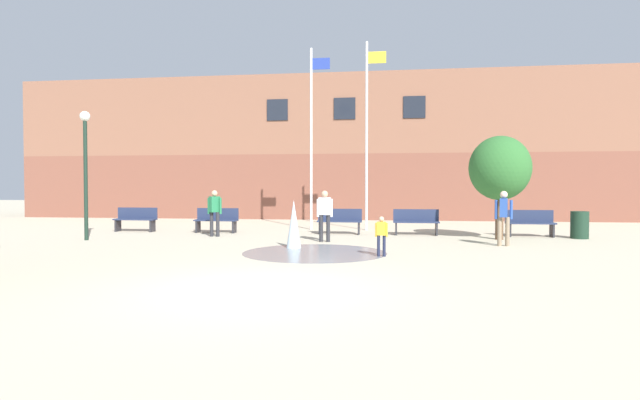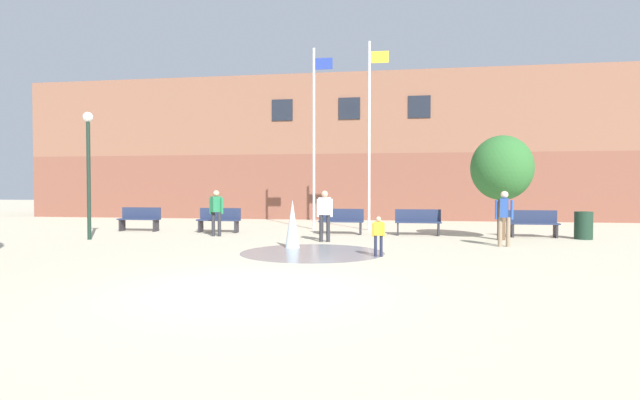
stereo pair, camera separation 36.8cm
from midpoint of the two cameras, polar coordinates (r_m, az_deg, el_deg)
ground_plane at (r=8.50m, az=-7.12°, el=-10.11°), size 100.00×100.00×0.00m
library_building at (r=28.62m, az=4.33°, el=5.68°), size 36.00×6.05×7.57m
splash_fountain at (r=13.63m, az=-1.68°, el=-3.77°), size 3.74×3.74×1.34m
park_bench_far_left at (r=20.39m, az=-19.42°, el=-2.02°), size 1.60×0.44×0.91m
park_bench_under_left_flagpole at (r=19.01m, az=-10.92°, el=-2.22°), size 1.60×0.44×0.91m
park_bench_center at (r=18.02m, az=3.03°, el=-2.39°), size 1.60×0.44×0.91m
park_bench_under_right_flagpole at (r=17.94m, az=11.71°, el=-2.44°), size 1.60×0.44×0.91m
park_bench_near_trashcan at (r=18.47m, az=23.71°, el=-2.43°), size 1.60×0.44×0.91m
teen_by_trashcan at (r=17.52m, az=-11.18°, el=-1.05°), size 0.50×0.39×1.59m
adult_in_red at (r=15.46m, az=1.22°, el=-1.36°), size 0.50×0.32×1.59m
child_running at (r=12.31m, az=7.54°, el=-3.77°), size 0.31×0.17×0.99m
adult_watching at (r=15.22m, az=20.96°, el=-1.51°), size 0.50×0.38×1.59m
flagpole_left at (r=20.05m, az=-0.08°, el=7.64°), size 0.80×0.10×7.22m
flagpole_right at (r=19.84m, az=6.27°, el=7.96°), size 0.80×0.10×7.39m
lamp_post_left_lane at (r=17.69m, az=-24.41°, el=4.49°), size 0.32×0.32×4.12m
trash_can at (r=18.48m, az=28.40°, el=-2.57°), size 0.56×0.56×0.90m
street_tree_near_building at (r=17.08m, az=20.65°, el=3.40°), size 1.95×1.95×3.35m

